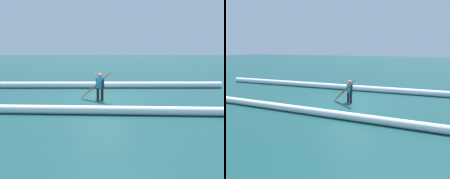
% 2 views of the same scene
% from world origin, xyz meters
% --- Properties ---
extents(ground_plane, '(137.44, 137.44, 0.00)m').
position_xyz_m(ground_plane, '(0.00, 0.00, 0.00)').
color(ground_plane, '#134041').
extents(surfer, '(0.43, 0.41, 1.35)m').
position_xyz_m(surfer, '(0.09, -0.12, 0.75)').
color(surfer, black).
rests_on(surfer, ground_plane).
extents(surfboard, '(1.72, 1.00, 1.52)m').
position_xyz_m(surfboard, '(0.31, 0.17, 0.75)').
color(surfboard, '#E55926').
rests_on(surfboard, ground_plane).
extents(wave_crest_foreground, '(20.26, 0.58, 0.42)m').
position_xyz_m(wave_crest_foreground, '(2.44, -3.91, 0.21)').
color(wave_crest_foreground, white).
rests_on(wave_crest_foreground, ground_plane).
extents(wave_crest_midground, '(24.36, 1.91, 0.36)m').
position_xyz_m(wave_crest_midground, '(1.65, 2.86, 0.18)').
color(wave_crest_midground, white).
rests_on(wave_crest_midground, ground_plane).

